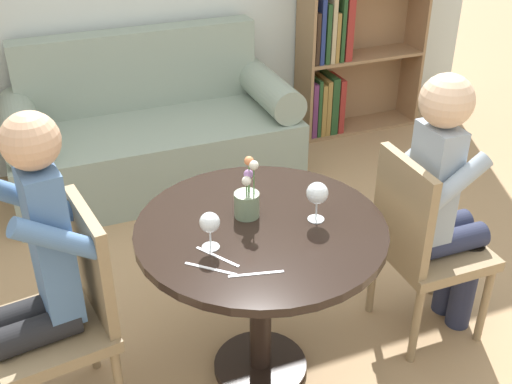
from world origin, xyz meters
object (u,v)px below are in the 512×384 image
object	(u,v)px
bookshelf_right	(343,59)
wine_glass_right	(317,194)
chair_left	(67,310)
flower_vase	(247,199)
chair_right	(422,241)
couch	(153,136)
person_left	(35,281)
person_right	(445,201)
wine_glass_left	(210,224)

from	to	relation	value
bookshelf_right	wine_glass_right	xyz separation A→B (m)	(-1.29, -2.12, 0.31)
chair_left	flower_vase	size ratio (longest dim) A/B	3.62
chair_left	chair_right	distance (m)	1.48
couch	person_left	world-z (taller)	person_left
person_right	wine_glass_right	xyz separation A→B (m)	(-0.61, -0.01, 0.18)
chair_right	person_left	size ratio (longest dim) A/B	0.70
chair_left	wine_glass_right	bearing A→B (deg)	74.80
couch	chair_left	bearing A→B (deg)	-113.01
chair_left	person_right	bearing A→B (deg)	78.09
person_left	wine_glass_left	xyz separation A→B (m)	(0.60, -0.12, 0.17)
person_left	wine_glass_left	world-z (taller)	person_left
person_right	flower_vase	distance (m)	0.86
couch	chair_right	bearing A→B (deg)	-68.21
wine_glass_right	chair_left	bearing A→B (deg)	172.77
chair_left	chair_right	xyz separation A→B (m)	(1.47, -0.11, 0.00)
chair_right	flower_vase	distance (m)	0.83
person_right	flower_vase	xyz separation A→B (m)	(-0.85, 0.11, 0.14)
bookshelf_right	wine_glass_left	xyz separation A→B (m)	(-1.72, -2.15, 0.30)
chair_right	person_right	xyz separation A→B (m)	(0.09, -0.00, 0.18)
couch	person_right	size ratio (longest dim) A/B	1.42
couch	person_left	distance (m)	1.97
chair_right	person_left	bearing A→B (deg)	87.18
person_left	wine_glass_right	bearing A→B (deg)	76.53
chair_right	wine_glass_right	world-z (taller)	chair_right
chair_left	bookshelf_right	bearing A→B (deg)	123.91
chair_right	wine_glass_right	xyz separation A→B (m)	(-0.53, -0.01, 0.36)
person_left	wine_glass_left	size ratio (longest dim) A/B	8.98
chair_right	wine_glass_right	bearing A→B (deg)	91.82
person_left	person_right	xyz separation A→B (m)	(1.65, -0.09, -0.00)
couch	person_right	bearing A→B (deg)	-65.93
couch	person_right	xyz separation A→B (m)	(0.82, -1.84, 0.36)
chair_left	wine_glass_right	distance (m)	1.02
wine_glass_right	person_right	bearing A→B (deg)	1.20
wine_glass_left	person_right	bearing A→B (deg)	2.07
person_right	wine_glass_left	world-z (taller)	person_right
person_right	wine_glass_right	distance (m)	0.64
bookshelf_right	person_left	distance (m)	3.08
person_right	wine_glass_right	size ratio (longest dim) A/B	7.81
person_left	person_right	world-z (taller)	person_left
person_right	bookshelf_right	bearing A→B (deg)	-17.36
bookshelf_right	chair_left	distance (m)	3.00
person_right	person_left	bearing A→B (deg)	87.31
couch	person_right	distance (m)	2.05
wine_glass_left	chair_right	bearing A→B (deg)	2.31
wine_glass_left	wine_glass_right	distance (m)	0.43
chair_left	wine_glass_right	world-z (taller)	chair_left
bookshelf_right	wine_glass_left	world-z (taller)	bookshelf_right
couch	wine_glass_left	size ratio (longest dim) A/B	12.32
person_left	chair_right	bearing A→B (deg)	78.88
chair_left	person_right	xyz separation A→B (m)	(1.56, -0.11, 0.18)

